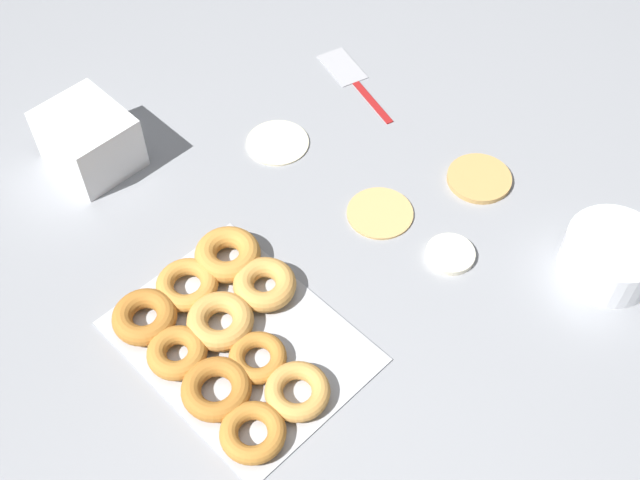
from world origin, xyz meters
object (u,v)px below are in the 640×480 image
Objects in this scene: pancake_1 at (479,178)px; pancake_2 at (450,254)px; pancake_0 at (380,212)px; spatula at (349,74)px; donut_tray at (225,330)px; pancake_3 at (278,142)px; batter_bowl at (611,256)px; container_stack at (89,139)px.

pancake_1 and pancake_2 have the same top height.
pancake_0 is 0.48× the size of spatula.
pancake_1 reaches higher than pancake_0.
pancake_1 is 0.55m from donut_tray.
pancake_3 is at bearing -149.08° from pancake_1.
pancake_0 is 0.39m from batter_bowl.
pancake_1 is at bearing 178.17° from batter_bowl.
donut_tray reaches higher than spatula.
spatula is at bearing 116.71° from donut_tray.
container_stack is at bearing -154.03° from pancake_2.
batter_bowl reaches higher than pancake_3.
batter_bowl is 1.01× the size of container_stack.
pancake_1 is 0.71m from container_stack.
container_stack is 0.65× the size of spatula.
pancake_0 and pancake_3 have the same top height.
pancake_0 is at bearing -173.87° from pancake_2.
batter_bowl is (0.27, -0.01, 0.03)m from pancake_1.
donut_tray is (-0.00, -0.36, 0.01)m from pancake_0.
donut_tray is at bearing -53.85° from pancake_3.
pancake_1 is 0.27m from batter_bowl.
pancake_0 is at bearing 158.51° from spatula.
pancake_3 is (-0.25, -0.01, -0.00)m from pancake_0.
container_stack is (-0.21, -0.27, 0.05)m from pancake_3.
batter_bowl is at bearing 29.56° from container_stack.
donut_tray reaches higher than pancake_2.
pancake_3 is 0.63m from batter_bowl.
pancake_2 is at bearing -140.97° from batter_bowl.
pancake_0 is 1.41× the size of pancake_2.
batter_bowl is 0.66× the size of spatula.
pancake_3 is at bearing 52.56° from container_stack.
spatula is at bearing 99.66° from pancake_3.
pancake_1 is 1.40× the size of pancake_2.
pancake_2 is 0.52× the size of batter_bowl.
spatula is at bearing 173.74° from pancake_1.
donut_tray is 0.47m from container_stack.
container_stack reaches higher than donut_tray.
pancake_0 is 0.36m from donut_tray.
donut_tray is 0.64m from batter_bowl.
pancake_3 is 0.43m from donut_tray.
spatula is (-0.04, 0.24, -0.00)m from pancake_3.
pancake_0 is at bearing -152.82° from batter_bowl.
pancake_1 is 0.99× the size of pancake_3.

